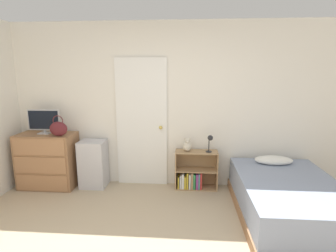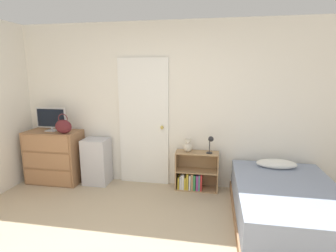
% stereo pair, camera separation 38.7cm
% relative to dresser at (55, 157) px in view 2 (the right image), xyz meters
% --- Properties ---
extents(wall_back, '(10.00, 0.06, 2.55)m').
position_rel_dresser_xyz_m(wall_back, '(1.81, 0.28, 0.84)').
color(wall_back, white).
rests_on(wall_back, ground_plane).
extents(door_closed, '(0.80, 0.09, 2.01)m').
position_rel_dresser_xyz_m(door_closed, '(1.47, 0.23, 0.58)').
color(door_closed, white).
rests_on(door_closed, ground_plane).
extents(dresser, '(0.87, 0.46, 0.86)m').
position_rel_dresser_xyz_m(dresser, '(0.00, 0.00, 0.00)').
color(dresser, '#996B47').
rests_on(dresser, ground_plane).
extents(tv, '(0.50, 0.16, 0.38)m').
position_rel_dresser_xyz_m(tv, '(-0.02, 0.03, 0.63)').
color(tv, '#B7B7BC').
rests_on(tv, dresser).
extents(handbag, '(0.27, 0.13, 0.31)m').
position_rel_dresser_xyz_m(handbag, '(0.28, -0.12, 0.54)').
color(handbag, '#591E23').
rests_on(handbag, dresser).
extents(storage_bin, '(0.40, 0.34, 0.75)m').
position_rel_dresser_xyz_m(storage_bin, '(0.71, 0.06, -0.06)').
color(storage_bin, silver).
rests_on(storage_bin, ground_plane).
extents(bookshelf, '(0.65, 0.25, 0.60)m').
position_rel_dresser_xyz_m(bookshelf, '(2.30, 0.10, -0.20)').
color(bookshelf, tan).
rests_on(bookshelf, ground_plane).
extents(teddy_bear, '(0.14, 0.14, 0.21)m').
position_rel_dresser_xyz_m(teddy_bear, '(2.19, 0.10, 0.26)').
color(teddy_bear, beige).
rests_on(teddy_bear, bookshelf).
extents(desk_lamp, '(0.10, 0.10, 0.27)m').
position_rel_dresser_xyz_m(desk_lamp, '(2.53, 0.07, 0.36)').
color(desk_lamp, '#262628').
rests_on(desk_lamp, bookshelf).
extents(bed, '(1.22, 1.80, 0.59)m').
position_rel_dresser_xyz_m(bed, '(3.46, -0.66, -0.19)').
color(bed, '#996B47').
rests_on(bed, ground_plane).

